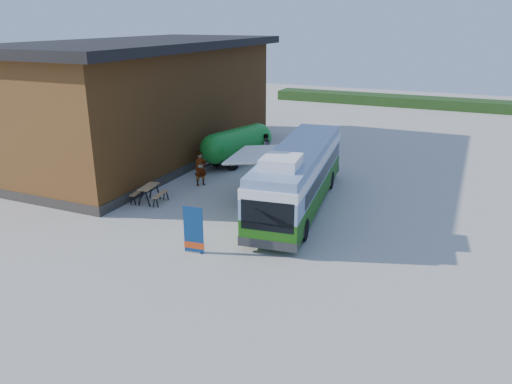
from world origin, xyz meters
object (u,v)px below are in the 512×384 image
at_px(bus, 299,175).
at_px(person_b, 265,147).
at_px(picnic_table, 149,190).
at_px(slurry_tanker, 237,144).
at_px(banner, 194,234).
at_px(person_a, 200,169).

height_order(bus, person_b, bus).
xyz_separation_m(picnic_table, person_b, (2.28, 9.52, 0.25)).
xyz_separation_m(bus, slurry_tanker, (-6.07, 5.75, -0.34)).
distance_m(banner, picnic_table, 6.39).
bearing_deg(banner, picnic_table, 134.07).
distance_m(bus, slurry_tanker, 8.37).
xyz_separation_m(banner, picnic_table, (-4.97, 4.02, -0.14)).
relative_size(bus, slurry_tanker, 1.91).
bearing_deg(slurry_tanker, banner, -56.11).
relative_size(bus, person_b, 6.46).
xyz_separation_m(person_b, slurry_tanker, (-1.32, -1.39, 0.43)).
height_order(picnic_table, person_a, person_a).
distance_m(banner, slurry_tanker, 12.81).
bearing_deg(picnic_table, banner, -46.50).
distance_m(picnic_table, slurry_tanker, 8.22).
relative_size(picnic_table, person_b, 0.94).
height_order(picnic_table, slurry_tanker, slurry_tanker).
relative_size(picnic_table, slurry_tanker, 0.28).
relative_size(person_b, slurry_tanker, 0.30).
height_order(person_b, slurry_tanker, slurry_tanker).
xyz_separation_m(banner, person_b, (-2.69, 13.54, 0.10)).
height_order(picnic_table, person_b, person_b).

